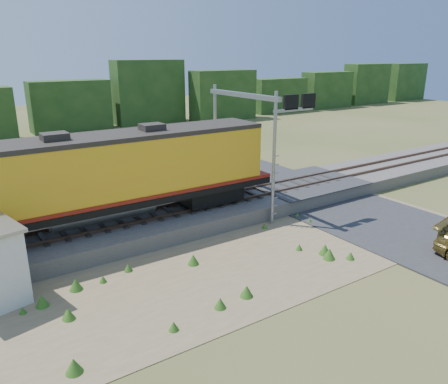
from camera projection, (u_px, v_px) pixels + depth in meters
ground at (282, 255)px, 19.81m from camera, size 140.00×140.00×0.00m
ballast at (212, 209)px, 24.45m from camera, size 70.00×5.00×0.80m
rails at (212, 201)px, 24.30m from camera, size 70.00×1.54×0.16m
dirt_shoulder at (240, 261)px, 19.15m from camera, size 26.00×8.00×0.03m
road at (370, 217)px, 24.07m from camera, size 7.00×66.00×0.86m
tree_line_north at (60, 106)px, 49.01m from camera, size 130.00×3.00×6.50m
weed_clumps at (216, 274)px, 18.04m from camera, size 15.00×6.20×0.56m
locomotive at (95, 176)px, 20.19m from camera, size 18.26×2.78×4.71m
signal_gantry at (255, 121)px, 23.70m from camera, size 2.76×6.20×6.96m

